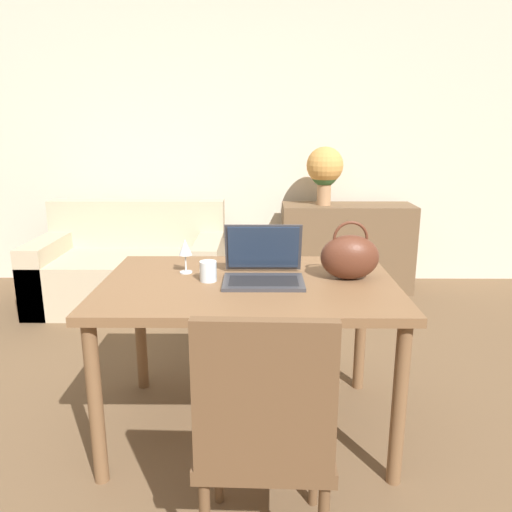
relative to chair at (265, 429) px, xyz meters
name	(u,v)px	position (x,y,z in m)	size (l,w,h in m)	color
ground_plane	(225,509)	(-0.15, 0.23, -0.51)	(14.00, 14.00, 0.00)	brown
wall_back	(245,136)	(-0.15, 3.28, 0.84)	(10.00, 0.06, 2.70)	beige
dining_table	(249,299)	(-0.07, 0.78, 0.16)	(1.34, 0.90, 0.75)	brown
chair	(265,429)	(0.00, 0.00, 0.00)	(0.45, 0.45, 0.93)	brown
couch	(132,269)	(-1.08, 2.59, -0.23)	(1.51, 0.88, 0.82)	#C1B293
sideboard	(346,248)	(0.76, 2.94, -0.12)	(1.15, 0.40, 0.77)	brown
laptop	(263,265)	(0.00, 0.82, 0.31)	(0.36, 0.31, 0.25)	#38383D
drinking_glass	(208,271)	(-0.25, 0.78, 0.29)	(0.08, 0.08, 0.09)	silver
wine_glass	(185,249)	(-0.37, 0.91, 0.37)	(0.07, 0.07, 0.17)	silver
handbag	(350,256)	(0.40, 0.82, 0.35)	(0.27, 0.16, 0.27)	#592D1E
flower_vase	(325,169)	(0.54, 2.92, 0.57)	(0.32, 0.32, 0.50)	tan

